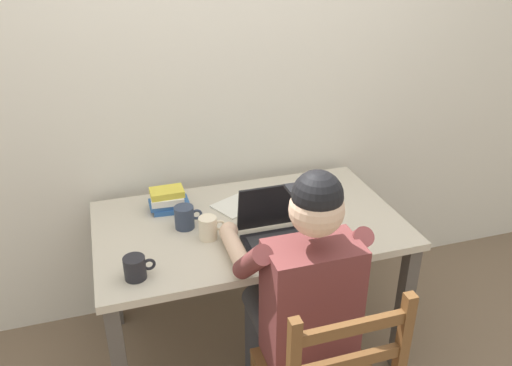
{
  "coord_description": "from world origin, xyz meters",
  "views": [
    {
      "loc": [
        -0.58,
        -1.96,
        1.96
      ],
      "look_at": [
        0.02,
        -0.05,
        0.95
      ],
      "focal_mm": 36.24,
      "sensor_mm": 36.0,
      "label": 1
    }
  ],
  "objects_px": {
    "coffee_mug_dark": "(135,268)",
    "book_stack_main": "(168,200)",
    "laptop": "(280,229)",
    "seated_person": "(300,291)",
    "landscape_photo_print": "(312,209)",
    "desk": "(249,238)",
    "coffee_mug_white": "(208,228)",
    "computer_mouse": "(339,233)",
    "coffee_mug_spare": "(185,217)"
  },
  "relations": [
    {
      "from": "computer_mouse",
      "to": "coffee_mug_spare",
      "type": "distance_m",
      "value": 0.69
    },
    {
      "from": "coffee_mug_spare",
      "to": "landscape_photo_print",
      "type": "bearing_deg",
      "value": -1.5
    },
    {
      "from": "laptop",
      "to": "coffee_mug_dark",
      "type": "xyz_separation_m",
      "value": [
        -0.62,
        -0.09,
        -0.01
      ]
    },
    {
      "from": "desk",
      "to": "coffee_mug_dark",
      "type": "bearing_deg",
      "value": -152.93
    },
    {
      "from": "seated_person",
      "to": "laptop",
      "type": "xyz_separation_m",
      "value": [
        0.02,
        0.3,
        0.1
      ]
    },
    {
      "from": "desk",
      "to": "laptop",
      "type": "relative_size",
      "value": 4.22
    },
    {
      "from": "seated_person",
      "to": "landscape_photo_print",
      "type": "bearing_deg",
      "value": 62.81
    },
    {
      "from": "coffee_mug_white",
      "to": "landscape_photo_print",
      "type": "height_order",
      "value": "coffee_mug_white"
    },
    {
      "from": "laptop",
      "to": "coffee_mug_white",
      "type": "distance_m",
      "value": 0.31
    },
    {
      "from": "computer_mouse",
      "to": "landscape_photo_print",
      "type": "distance_m",
      "value": 0.26
    },
    {
      "from": "computer_mouse",
      "to": "landscape_photo_print",
      "type": "relative_size",
      "value": 0.77
    },
    {
      "from": "computer_mouse",
      "to": "coffee_mug_dark",
      "type": "xyz_separation_m",
      "value": [
        -0.88,
        -0.04,
        0.03
      ]
    },
    {
      "from": "seated_person",
      "to": "coffee_mug_spare",
      "type": "distance_m",
      "value": 0.64
    },
    {
      "from": "coffee_mug_dark",
      "to": "book_stack_main",
      "type": "height_order",
      "value": "book_stack_main"
    },
    {
      "from": "landscape_photo_print",
      "to": "computer_mouse",
      "type": "bearing_deg",
      "value": -92.11
    },
    {
      "from": "desk",
      "to": "coffee_mug_dark",
      "type": "relative_size",
      "value": 11.31
    },
    {
      "from": "laptop",
      "to": "book_stack_main",
      "type": "height_order",
      "value": "laptop"
    },
    {
      "from": "coffee_mug_white",
      "to": "landscape_photo_print",
      "type": "distance_m",
      "value": 0.54
    },
    {
      "from": "landscape_photo_print",
      "to": "coffee_mug_spare",
      "type": "bearing_deg",
      "value": 171.74
    },
    {
      "from": "seated_person",
      "to": "landscape_photo_print",
      "type": "xyz_separation_m",
      "value": [
        0.26,
        0.51,
        0.05
      ]
    },
    {
      "from": "laptop",
      "to": "coffee_mug_white",
      "type": "height_order",
      "value": "laptop"
    },
    {
      "from": "computer_mouse",
      "to": "desk",
      "type": "bearing_deg",
      "value": 145.53
    },
    {
      "from": "laptop",
      "to": "coffee_mug_dark",
      "type": "height_order",
      "value": "laptop"
    },
    {
      "from": "desk",
      "to": "coffee_mug_dark",
      "type": "distance_m",
      "value": 0.62
    },
    {
      "from": "laptop",
      "to": "computer_mouse",
      "type": "relative_size",
      "value": 3.3
    },
    {
      "from": "coffee_mug_spare",
      "to": "coffee_mug_white",
      "type": "bearing_deg",
      "value": -55.51
    },
    {
      "from": "computer_mouse",
      "to": "book_stack_main",
      "type": "bearing_deg",
      "value": 145.78
    },
    {
      "from": "desk",
      "to": "book_stack_main",
      "type": "bearing_deg",
      "value": 146.03
    },
    {
      "from": "coffee_mug_white",
      "to": "coffee_mug_spare",
      "type": "xyz_separation_m",
      "value": [
        -0.08,
        0.12,
        0.0
      ]
    },
    {
      "from": "coffee_mug_dark",
      "to": "computer_mouse",
      "type": "bearing_deg",
      "value": 2.51
    },
    {
      "from": "coffee_mug_dark",
      "to": "seated_person",
      "type": "bearing_deg",
      "value": -19.35
    },
    {
      "from": "seated_person",
      "to": "computer_mouse",
      "type": "bearing_deg",
      "value": 41.54
    },
    {
      "from": "landscape_photo_print",
      "to": "book_stack_main",
      "type": "bearing_deg",
      "value": 156.01
    },
    {
      "from": "laptop",
      "to": "coffee_mug_dark",
      "type": "distance_m",
      "value": 0.63
    },
    {
      "from": "desk",
      "to": "book_stack_main",
      "type": "height_order",
      "value": "book_stack_main"
    },
    {
      "from": "coffee_mug_dark",
      "to": "coffee_mug_spare",
      "type": "relative_size",
      "value": 0.98
    },
    {
      "from": "desk",
      "to": "coffee_mug_spare",
      "type": "relative_size",
      "value": 11.07
    },
    {
      "from": "seated_person",
      "to": "landscape_photo_print",
      "type": "distance_m",
      "value": 0.57
    },
    {
      "from": "book_stack_main",
      "to": "landscape_photo_print",
      "type": "height_order",
      "value": "book_stack_main"
    },
    {
      "from": "desk",
      "to": "seated_person",
      "type": "xyz_separation_m",
      "value": [
        0.06,
        -0.48,
        0.05
      ]
    },
    {
      "from": "seated_person",
      "to": "coffee_mug_dark",
      "type": "height_order",
      "value": "seated_person"
    },
    {
      "from": "laptop",
      "to": "coffee_mug_spare",
      "type": "bearing_deg",
      "value": 149.18
    },
    {
      "from": "coffee_mug_white",
      "to": "coffee_mug_dark",
      "type": "bearing_deg",
      "value": -149.68
    },
    {
      "from": "desk",
      "to": "landscape_photo_print",
      "type": "height_order",
      "value": "landscape_photo_print"
    },
    {
      "from": "seated_person",
      "to": "computer_mouse",
      "type": "distance_m",
      "value": 0.38
    },
    {
      "from": "seated_person",
      "to": "coffee_mug_white",
      "type": "relative_size",
      "value": 10.6
    },
    {
      "from": "coffee_mug_spare",
      "to": "book_stack_main",
      "type": "height_order",
      "value": "book_stack_main"
    },
    {
      "from": "seated_person",
      "to": "laptop",
      "type": "relative_size",
      "value": 3.77
    },
    {
      "from": "computer_mouse",
      "to": "book_stack_main",
      "type": "relative_size",
      "value": 0.54
    },
    {
      "from": "laptop",
      "to": "desk",
      "type": "bearing_deg",
      "value": 114.84
    }
  ]
}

